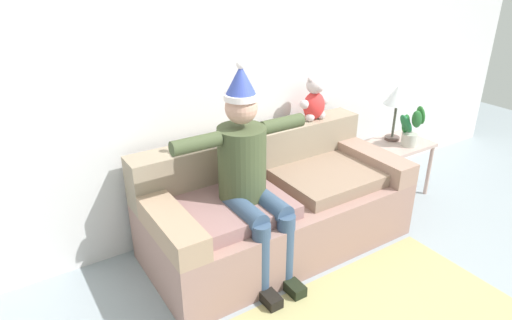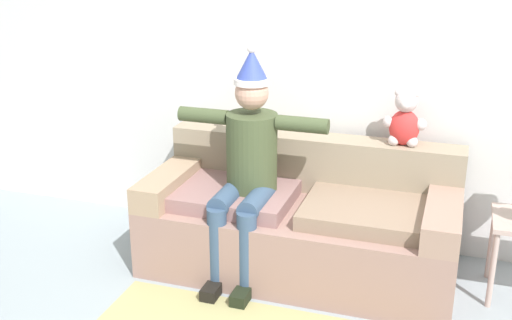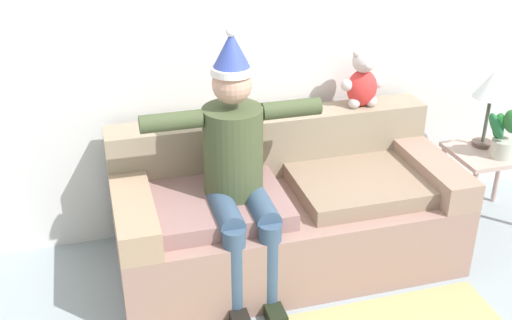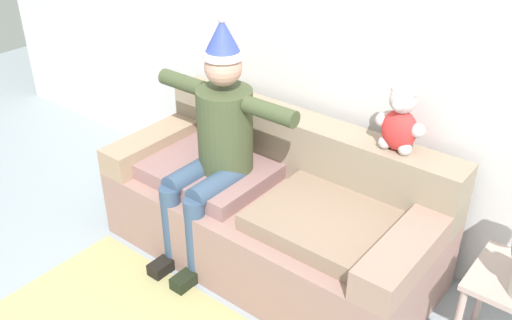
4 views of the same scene
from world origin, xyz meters
The scene contains 4 objects.
back_wall centered at (0.00, 1.55, 1.35)m, with size 7.00×0.10×2.70m, color silver.
couch centered at (0.00, 0.99, 0.34)m, with size 2.07×0.95×0.86m.
person_seated centered at (-0.33, 0.83, 0.79)m, with size 1.02×0.77×1.54m.
teddy_bear centered at (0.61, 1.30, 1.03)m, with size 0.29×0.17×0.38m.
Camera 4 is at (1.73, -1.36, 2.39)m, focal length 39.81 mm.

